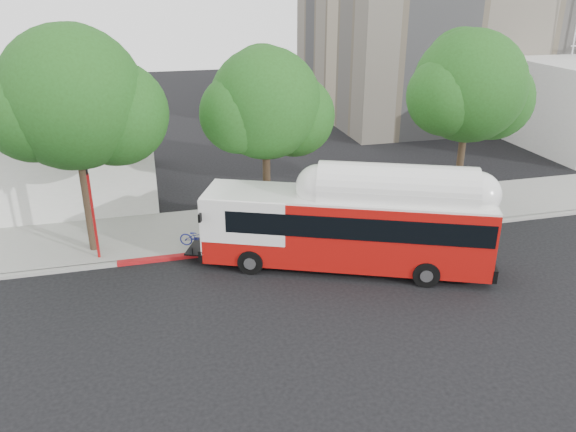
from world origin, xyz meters
name	(u,v)px	position (x,y,z in m)	size (l,w,h in m)	color
ground	(325,286)	(0.00, 0.00, 0.00)	(120.00, 120.00, 0.00)	black
sidewalk	(285,222)	(0.00, 6.50, 0.07)	(60.00, 5.00, 0.15)	gray
curb_strip	(299,243)	(0.00, 3.90, 0.07)	(60.00, 0.30, 0.15)	gray
red_curb_segment	(234,250)	(-3.00, 3.90, 0.08)	(10.00, 0.32, 0.16)	#9F1114
street_tree_left	(85,103)	(-8.53, 5.56, 6.60)	(6.67, 5.80, 9.74)	#2D2116
street_tree_mid	(274,107)	(-0.59, 6.06, 5.91)	(5.75, 5.00, 8.62)	#2D2116
street_tree_right	(476,90)	(9.44, 5.86, 6.26)	(6.21, 5.40, 9.18)	#2D2116
low_commercial_bldg	(2,159)	(-14.00, 14.00, 2.15)	(16.20, 10.20, 4.25)	silver
transit_bus	(347,230)	(1.35, 1.34, 1.72)	(12.30, 6.84, 3.68)	#AA0F0B
signal_pole	(93,214)	(-8.74, 4.61, 2.14)	(0.12, 0.39, 4.16)	#B11213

